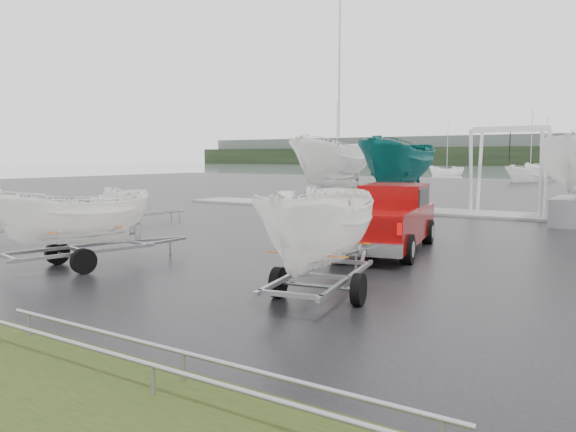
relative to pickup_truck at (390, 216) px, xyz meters
The scene contains 14 objects.
ground_plane 2.79m from the pickup_truck, 148.73° to the right, with size 120.00×120.00×0.00m, color black.
dock 11.89m from the pickup_truck, 100.85° to the left, with size 30.00×3.00×0.12m, color gray.
pickup_truck is the anchor object (origin of this frame).
trailer_hitched 6.57m from the pickup_truck, 79.04° to the right, with size 1.97×3.76×4.94m.
trailer_parked 8.79m from the pickup_truck, 127.92° to the right, with size 2.02×3.78×4.47m.
boat_hoist 11.80m from the pickup_truck, 85.41° to the left, with size 3.30×2.18×4.12m.
keelboat_0 12.36m from the pickup_truck, 126.26° to the left, with size 2.58×3.20×10.76m.
keelboat_1 10.91m from the pickup_truck, 110.39° to the left, with size 2.48×3.20×7.69m.
mast_rack_0 11.26m from the pickup_truck, behind, with size 0.56×6.50×0.06m.
mast_rack_2 11.02m from the pickup_truck, 80.75° to the right, with size 7.00×0.56×0.06m.
moored_boat_0 36.92m from the pickup_truck, 120.44° to the left, with size 3.77×3.76×11.52m.
moored_boat_1 51.72m from the pickup_truck, 95.43° to the left, with size 3.82×3.86×11.83m.
moored_boat_4 70.74m from the pickup_truck, 105.86° to the left, with size 3.16×3.16×10.94m.
moored_boat_5 63.50m from the pickup_truck, 94.64° to the left, with size 4.34×4.35×12.04m.
Camera 1 is at (8.67, -14.11, 2.72)m, focal length 35.00 mm.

